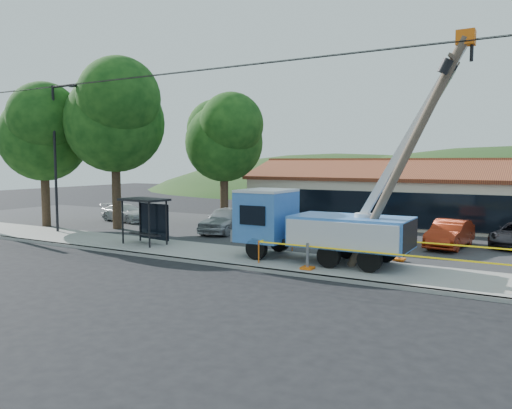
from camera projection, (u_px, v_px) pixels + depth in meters
The scene contains 17 objects.
ground at pixel (189, 276), 19.43m from camera, with size 120.00×120.00×0.00m, color black.
curb at pixel (220, 264), 21.23m from camera, with size 60.00×0.25×0.15m, color gray.
sidewalk at pixel (243, 257), 22.87m from camera, with size 60.00×4.00×0.15m, color gray.
parking_lot at pixel (313, 235), 29.78m from camera, with size 60.00×12.00×0.10m, color #28282B.
strip_mall at pixel (412, 198), 34.51m from camera, with size 22.50×8.53×4.67m.
streetlight at pixel (57, 147), 30.14m from camera, with size 2.13×0.22×9.00m.
tree_west_near at pixel (114, 113), 31.65m from camera, with size 7.56×6.72×10.80m.
tree_west_far at pixel (43, 130), 32.93m from camera, with size 6.84×6.08×9.48m.
tree_lot at pixel (224, 135), 33.59m from camera, with size 6.30×5.60×8.94m.
hill_west at pixel (336, 191), 74.35m from camera, with size 78.40×56.00×28.00m, color #1C3914.
utility_truck at pixel (316, 223), 21.59m from camera, with size 9.77×4.07×8.99m.
leaning_pole at pixel (410, 148), 19.03m from camera, with size 4.42×1.85×8.87m.
bus_shelter at pixel (147, 211), 25.97m from camera, with size 2.66×1.83×2.39m.
caution_tape at pixel (383, 251), 20.17m from camera, with size 9.78×3.32×0.96m.
car_silver at pixel (226, 234), 30.56m from camera, with size 1.88×4.68×1.60m, color #A4A8AC.
car_red at pixel (449, 249), 25.26m from camera, with size 1.48×4.26×1.40m, color maroon.
car_white at pixel (126, 223), 36.14m from camera, with size 1.77×4.35×1.26m, color silver.
Camera 1 is at (11.80, -15.25, 4.47)m, focal length 35.00 mm.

